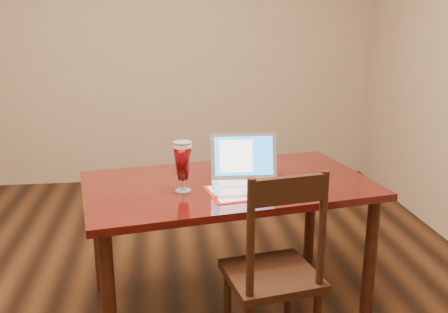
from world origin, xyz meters
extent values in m
cube|color=tan|center=(0.00, 2.50, 1.35)|extent=(4.50, 0.01, 2.70)
cube|color=#460C09|center=(0.54, 0.22, 0.70)|extent=(1.67, 1.12, 0.04)
cylinder|color=#341B0D|center=(-0.08, -0.25, 0.34)|extent=(0.07, 0.07, 0.68)
cylinder|color=#341B0D|center=(1.28, -0.02, 0.34)|extent=(0.07, 0.07, 0.68)
cylinder|color=#341B0D|center=(-0.20, 0.45, 0.34)|extent=(0.07, 0.07, 0.68)
cylinder|color=#341B0D|center=(1.16, 0.69, 0.34)|extent=(0.07, 0.07, 0.68)
cube|color=#A5110F|center=(0.62, 0.05, 0.72)|extent=(0.45, 0.35, 0.00)
cube|color=white|center=(0.62, 0.05, 0.73)|extent=(0.40, 0.31, 0.00)
cube|color=silver|center=(0.62, 0.07, 0.73)|extent=(0.37, 0.26, 0.02)
cube|color=#B7B6BB|center=(0.62, 0.12, 0.74)|extent=(0.30, 0.12, 0.00)
cube|color=silver|center=(0.62, 0.00, 0.74)|extent=(0.09, 0.07, 0.00)
cube|color=silver|center=(0.63, 0.23, 0.86)|extent=(0.36, 0.09, 0.24)
cube|color=blue|center=(0.63, 0.23, 0.86)|extent=(0.32, 0.07, 0.20)
cube|color=white|center=(0.58, 0.23, 0.86)|extent=(0.18, 0.05, 0.17)
cylinder|color=silver|center=(0.29, 0.09, 0.73)|extent=(0.08, 0.08, 0.01)
cylinder|color=silver|center=(0.29, 0.09, 0.76)|extent=(0.01, 0.01, 0.06)
cylinder|color=white|center=(0.29, 0.09, 0.97)|extent=(0.09, 0.09, 0.02)
cylinder|color=silver|center=(0.29, 0.09, 0.98)|extent=(0.09, 0.09, 0.01)
cylinder|color=silver|center=(0.29, 0.51, 0.74)|extent=(0.06, 0.06, 0.04)
cylinder|color=silver|center=(0.59, 0.57, 0.74)|extent=(0.06, 0.06, 0.04)
cube|color=black|center=(0.68, -0.28, 0.42)|extent=(0.47, 0.46, 0.04)
cylinder|color=black|center=(0.49, -0.16, 0.20)|extent=(0.04, 0.04, 0.40)
cylinder|color=black|center=(0.81, -0.10, 0.20)|extent=(0.04, 0.04, 0.40)
cylinder|color=black|center=(0.54, -0.47, 0.70)|extent=(0.04, 0.04, 0.53)
cylinder|color=black|center=(0.87, -0.41, 0.70)|extent=(0.04, 0.04, 0.53)
cube|color=black|center=(0.70, -0.44, 0.90)|extent=(0.33, 0.09, 0.12)
camera|label=1|loc=(0.19, -2.34, 1.60)|focal=40.00mm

